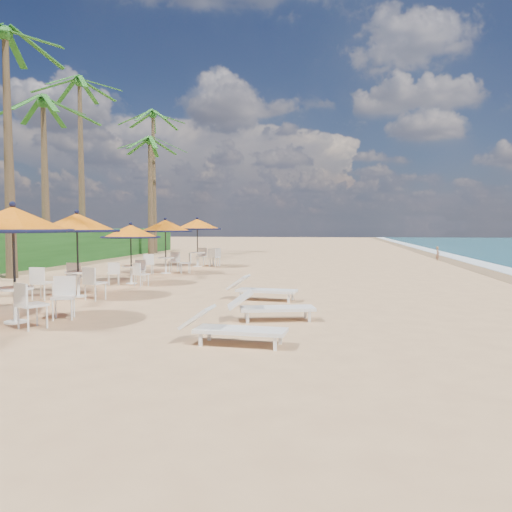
% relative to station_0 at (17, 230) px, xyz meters
% --- Properties ---
extents(ground, '(160.00, 160.00, 0.00)m').
position_rel_station_0_xyz_m(ground, '(4.71, -0.01, -1.91)').
color(ground, tan).
rests_on(ground, ground).
extents(station_0, '(2.40, 2.40, 2.50)m').
position_rel_station_0_xyz_m(station_0, '(0.00, 0.00, 0.00)').
color(station_0, black).
rests_on(station_0, ground).
extents(station_1, '(2.35, 2.35, 2.45)m').
position_rel_station_0_xyz_m(station_1, '(-0.74, 3.68, -0.11)').
color(station_1, black).
rests_on(station_1, ground).
extents(station_2, '(2.04, 2.04, 2.13)m').
position_rel_station_0_xyz_m(station_2, '(-0.51, 6.92, -0.35)').
color(station_2, black).
rests_on(station_2, ground).
extents(station_3, '(2.25, 2.25, 2.35)m').
position_rel_station_0_xyz_m(station_3, '(-0.59, 10.75, -0.19)').
color(station_3, black).
rests_on(station_3, ground).
extents(station_4, '(2.34, 2.34, 2.44)m').
position_rel_station_0_xyz_m(station_4, '(-0.18, 14.48, -0.12)').
color(station_4, black).
rests_on(station_4, ground).
extents(lounger_near, '(1.82, 0.69, 0.64)m').
position_rel_station_0_xyz_m(lounger_near, '(4.70, -1.19, -1.61)').
color(lounger_near, white).
rests_on(lounger_near, ground).
extents(lounger_mid, '(1.91, 1.01, 0.66)m').
position_rel_station_0_xyz_m(lounger_mid, '(5.05, 1.01, -1.60)').
color(lounger_mid, white).
rests_on(lounger_mid, ground).
extents(lounger_far, '(1.93, 0.83, 0.67)m').
position_rel_station_0_xyz_m(lounger_far, '(4.43, 3.88, -1.59)').
color(lounger_far, white).
rests_on(lounger_far, ground).
extents(palm_3, '(5.00, 5.00, 9.46)m').
position_rel_station_0_xyz_m(palm_3, '(-5.81, 8.01, 6.73)').
color(palm_3, brown).
rests_on(palm_3, ground).
extents(palm_4, '(5.00, 5.00, 8.21)m').
position_rel_station_0_xyz_m(palm_4, '(-7.52, 13.11, 5.56)').
color(palm_4, brown).
rests_on(palm_4, ground).
extents(palm_5, '(5.00, 5.00, 10.71)m').
position_rel_station_0_xyz_m(palm_5, '(-8.50, 18.48, 7.90)').
color(palm_5, brown).
rests_on(palm_5, ground).
extents(palm_6, '(5.00, 5.00, 8.09)m').
position_rel_station_0_xyz_m(palm_6, '(-6.20, 23.64, 5.44)').
color(palm_6, brown).
rests_on(palm_6, ground).
extents(palm_7, '(5.00, 5.00, 10.44)m').
position_rel_station_0_xyz_m(palm_7, '(-6.91, 26.18, 7.65)').
color(palm_7, brown).
rests_on(palm_7, ground).
extents(person, '(0.24, 0.34, 0.88)m').
position_rel_station_0_xyz_m(person, '(12.20, 20.32, -1.47)').
color(person, brown).
rests_on(person, ground).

